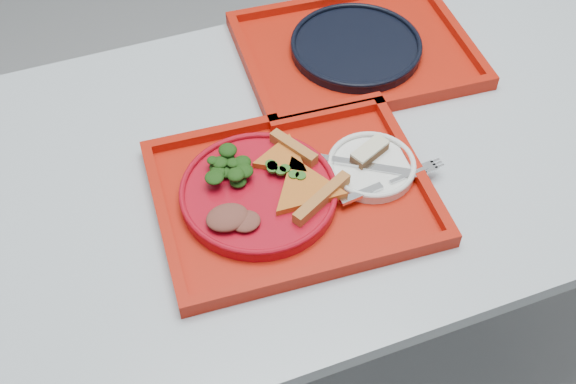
% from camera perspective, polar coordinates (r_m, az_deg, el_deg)
% --- Properties ---
extents(ground, '(10.00, 10.00, 0.00)m').
position_cam_1_polar(ground, '(1.93, 4.01, -11.35)').
color(ground, gray).
rests_on(ground, ground).
extents(table, '(1.60, 0.80, 0.75)m').
position_cam_1_polar(table, '(1.37, 5.52, 2.30)').
color(table, '#B0BAC5').
rests_on(table, ground).
extents(tray_main, '(0.47, 0.38, 0.01)m').
position_cam_1_polar(tray_main, '(1.21, 0.31, -0.28)').
color(tray_main, '#AA1708').
rests_on(tray_main, table).
extents(tray_far, '(0.47, 0.38, 0.01)m').
position_cam_1_polar(tray_far, '(1.48, 5.35, 10.88)').
color(tray_far, '#AA1708').
rests_on(tray_far, table).
extents(dinner_plate, '(0.26, 0.26, 0.02)m').
position_cam_1_polar(dinner_plate, '(1.19, -2.33, -0.19)').
color(dinner_plate, '#A40A19').
rests_on(dinner_plate, tray_main).
extents(side_plate, '(0.15, 0.15, 0.01)m').
position_cam_1_polar(side_plate, '(1.24, 6.59, 1.91)').
color(side_plate, white).
rests_on(side_plate, tray_main).
extents(navy_plate, '(0.26, 0.26, 0.02)m').
position_cam_1_polar(navy_plate, '(1.47, 5.39, 11.30)').
color(navy_plate, black).
rests_on(navy_plate, tray_far).
extents(pizza_slice_a, '(0.17, 0.18, 0.02)m').
position_cam_1_polar(pizza_slice_a, '(1.18, 1.37, 0.40)').
color(pizza_slice_a, orange).
rests_on(pizza_slice_a, dinner_plate).
extents(pizza_slice_b, '(0.14, 0.13, 0.02)m').
position_cam_1_polar(pizza_slice_b, '(1.22, -0.40, 2.82)').
color(pizza_slice_b, orange).
rests_on(pizza_slice_b, dinner_plate).
extents(salad_heap, '(0.08, 0.07, 0.04)m').
position_cam_1_polar(salad_heap, '(1.20, -4.97, 2.02)').
color(salad_heap, black).
rests_on(salad_heap, dinner_plate).
extents(meat_portion, '(0.07, 0.06, 0.02)m').
position_cam_1_polar(meat_portion, '(1.14, -4.81, -2.02)').
color(meat_portion, brown).
rests_on(meat_portion, dinner_plate).
extents(dessert_bar, '(0.08, 0.05, 0.02)m').
position_cam_1_polar(dessert_bar, '(1.24, 6.47, 3.20)').
color(dessert_bar, '#53311B').
rests_on(dessert_bar, side_plate).
extents(knife, '(0.16, 0.11, 0.01)m').
position_cam_1_polar(knife, '(1.23, 6.63, 2.06)').
color(knife, silver).
rests_on(knife, side_plate).
extents(fork, '(0.19, 0.04, 0.01)m').
position_cam_1_polar(fork, '(1.21, 8.00, 0.74)').
color(fork, silver).
rests_on(fork, side_plate).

